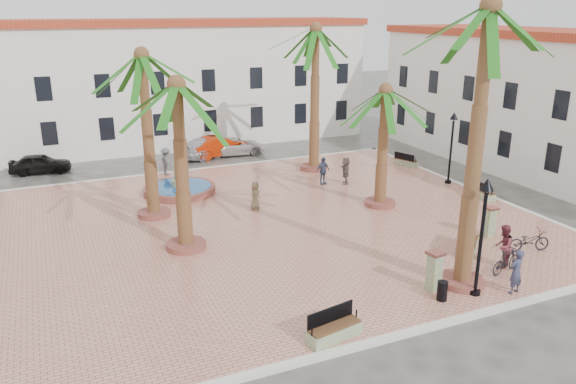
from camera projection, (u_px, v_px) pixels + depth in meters
name	position (u px, v px, depth m)	size (l,w,h in m)	color
ground	(270.00, 225.00, 27.87)	(120.00, 120.00, 0.00)	#56544F
plaza	(270.00, 224.00, 27.85)	(26.00, 22.00, 0.15)	tan
kerb_n	(208.00, 169.00, 37.41)	(26.30, 0.30, 0.16)	silver
kerb_s	(396.00, 336.00, 18.28)	(26.30, 0.30, 0.16)	silver
kerb_e	(475.00, 191.00, 32.84)	(0.30, 22.30, 0.16)	silver
building_north	(173.00, 82.00, 43.77)	(30.40, 7.40, 9.50)	white
building_east	(547.00, 103.00, 35.88)	(7.40, 26.40, 9.00)	white
fountain	(180.00, 188.00, 32.20)	(4.08, 4.08, 2.11)	#984E42
palm_nw	(143.00, 74.00, 26.48)	(5.42, 5.42, 8.42)	#984E42
palm_sw	(178.00, 107.00, 22.90)	(5.70, 5.70, 7.57)	#984E42
palm_s	(487.00, 38.00, 18.73)	(5.55, 5.55, 10.56)	#984E42
palm_e	(385.00, 106.00, 28.61)	(5.37, 5.37, 6.54)	#984E42
palm_ne	(316.00, 45.00, 34.53)	(5.70, 5.70, 9.34)	#984E42
bench_s	(334.00, 330.00, 17.96)	(1.99, 0.93, 1.01)	gray
bench_se	(469.00, 245.00, 24.42)	(1.78, 1.67, 0.99)	gray
bench_e	(483.00, 193.00, 31.42)	(0.81, 1.79, 0.91)	gray
bench_ne	(405.00, 162.00, 37.83)	(1.06, 1.72, 0.87)	gray
lamppost_s	(484.00, 217.00, 19.88)	(0.49, 0.49, 4.50)	black
lamppost_e	(452.00, 136.00, 33.18)	(0.47, 0.47, 4.33)	black
bollard_se	(434.00, 270.00, 20.91)	(0.64, 0.64, 1.56)	gray
bollard_n	(182.00, 163.00, 35.94)	(0.55, 0.55, 1.29)	gray
bollard_e	(490.00, 221.00, 25.89)	(0.55, 0.55, 1.45)	gray
litter_bin	(442.00, 291.00, 20.30)	(0.38, 0.38, 0.74)	black
cyclist_a	(516.00, 272.00, 20.66)	(0.64, 0.42, 1.74)	#32334D
bicycle_a	(529.00, 241.00, 24.37)	(0.65, 1.87, 0.98)	black
cyclist_b	(503.00, 246.00, 22.79)	(0.88, 0.69, 1.81)	brown
bicycle_b	(506.00, 261.00, 22.37)	(0.48, 1.71, 1.03)	black
pedestrian_fountain_a	(255.00, 195.00, 29.46)	(0.75, 0.48, 1.52)	#7A6B4B
pedestrian_fountain_b	(323.00, 171.00, 33.62)	(0.98, 0.41, 1.66)	#3A4662
pedestrian_north	(166.00, 161.00, 35.49)	(1.13, 0.65, 1.76)	#4E4D52
pedestrian_east	(346.00, 170.00, 33.76)	(1.51, 0.48, 1.62)	#63544B
car_black	(40.00, 164.00, 36.47)	(1.52, 3.78, 1.29)	black
car_red	(219.00, 146.00, 40.62)	(1.57, 4.51, 1.48)	#B32505
car_silver	(210.00, 147.00, 40.56)	(1.99, 4.89, 1.42)	silver
car_white	(235.00, 146.00, 41.17)	(2.05, 4.45, 1.24)	beige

